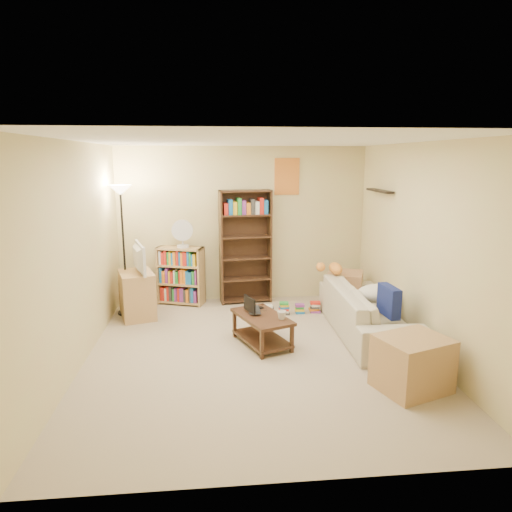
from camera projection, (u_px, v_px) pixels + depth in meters
name	position (u px, v px, depth m)	size (l,w,h in m)	color
room	(256.00, 220.00, 5.17)	(4.50, 4.54, 2.52)	tan
sofa	(367.00, 311.00, 6.09)	(0.87, 2.15, 0.62)	#BCB89C
navy_pillow	(389.00, 301.00, 5.59)	(0.41, 0.12, 0.37)	navy
cream_blanket	(378.00, 293.00, 6.10)	(0.58, 0.41, 0.25)	silver
tabby_cat	(333.00, 268.00, 6.78)	(0.49, 0.18, 0.17)	orange
coffee_table	(262.00, 326.00, 5.73)	(0.77, 0.99, 0.39)	#3F2A18
laptop	(258.00, 310.00, 5.84)	(0.23, 0.36, 0.03)	black
laptop_screen	(250.00, 304.00, 5.76)	(0.01, 0.29, 0.19)	white
mug	(282.00, 315.00, 5.55)	(0.16, 0.16, 0.11)	silver
tv_remote	(258.00, 307.00, 5.99)	(0.05, 0.15, 0.02)	black
tv_stand	(137.00, 295.00, 6.71)	(0.46, 0.64, 0.68)	tan
television	(135.00, 258.00, 6.59)	(0.31, 0.73, 0.42)	black
tall_bookshelf	(245.00, 244.00, 7.30)	(0.85, 0.36, 1.82)	#3E2A17
short_bookshelf	(181.00, 276.00, 7.31)	(0.78, 0.50, 0.93)	tan
desk_fan	(182.00, 233.00, 7.12)	(0.33, 0.19, 0.45)	silver
floor_lamp	(122.00, 212.00, 6.61)	(0.33, 0.33, 1.94)	black
side_table	(345.00, 291.00, 7.08)	(0.51, 0.51, 0.59)	tan
end_cabinet	(412.00, 363.00, 4.61)	(0.66, 0.55, 0.55)	tan
book_stacks	(286.00, 309.00, 6.87)	(1.11, 0.21, 0.19)	red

